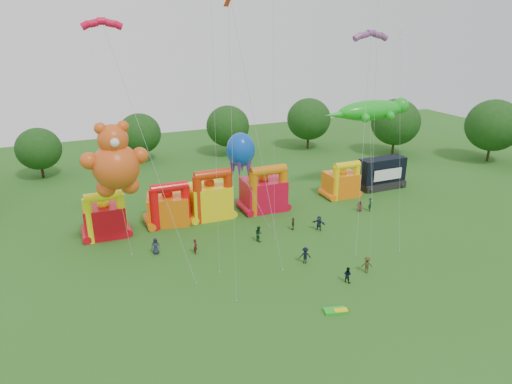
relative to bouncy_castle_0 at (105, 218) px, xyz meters
name	(u,v)px	position (x,y,z in m)	size (l,w,h in m)	color
ground	(369,333)	(17.97, -27.90, -2.32)	(160.00, 160.00, 0.00)	#2A5B19
tree_ring	(358,266)	(16.78, -27.28, 3.94)	(124.61, 126.72, 12.07)	#352314
bouncy_castle_0	(105,218)	(0.00, 0.00, 0.00)	(4.97, 4.08, 6.07)	red
bouncy_castle_1	(169,207)	(7.84, 0.65, -0.07)	(5.89, 5.13, 5.90)	orange
bouncy_castle_2	(210,198)	(13.41, 0.51, 0.31)	(5.37, 4.34, 6.94)	yellow
bouncy_castle_3	(264,192)	(21.00, 0.07, 0.21)	(5.82, 4.76, 6.69)	red
bouncy_castle_4	(342,182)	(33.64, 0.20, -0.16)	(4.77, 3.91, 5.64)	orange
stage_trailer	(382,174)	(41.46, 0.84, 0.01)	(7.39, 2.97, 4.84)	black
teddy_bear_kite	(116,164)	(1.37, -5.61, 8.20)	(6.90, 4.90, 15.09)	#D54E17
gecko_kite	(371,134)	(38.27, 0.31, 6.63)	(14.43, 7.50, 13.87)	green
octopus_kite	(247,174)	(17.96, -1.28, 3.66)	(3.73, 7.59, 11.25)	#0C43B7
parafoil_kites	(258,145)	(15.03, -11.43, 10.20)	(33.00, 11.72, 29.79)	red
diamond_kites	(300,115)	(19.40, -12.23, 13.17)	(23.18, 16.97, 37.04)	red
folded_kite_bundle	(336,311)	(17.03, -24.34, -2.18)	(2.19, 1.50, 0.31)	green
spectator_0	(156,246)	(4.52, -6.96, -1.34)	(0.96, 0.62, 1.96)	#23253B
spectator_1	(196,246)	(8.61, -8.71, -1.41)	(0.66, 0.43, 1.82)	#4D1619
spectator_2	(259,234)	(16.35, -8.59, -1.35)	(0.94, 0.73, 1.93)	#183C1E
spectator_3	(305,255)	(18.82, -15.44, -1.38)	(1.21, 0.69, 1.87)	black
spectator_4	(293,224)	(21.58, -7.40, -1.50)	(0.95, 0.40, 1.63)	#443C1B
spectator_5	(319,223)	(24.44, -8.84, -1.37)	(1.76, 0.56, 1.90)	#24293C
spectator_6	(360,206)	(32.74, -5.77, -1.54)	(0.76, 0.50, 1.56)	#531723
spectator_7	(370,204)	(34.07, -6.29, -1.33)	(0.72, 0.47, 1.98)	#183D24
spectator_8	(347,275)	(20.80, -20.48, -1.48)	(0.82, 0.64, 1.68)	black
spectator_9	(367,265)	(23.72, -19.68, -1.42)	(1.15, 0.66, 1.78)	#393217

